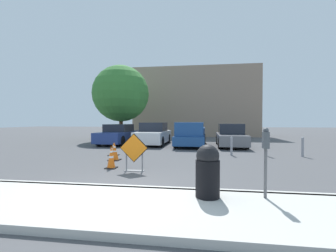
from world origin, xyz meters
name	(u,v)px	position (x,y,z in m)	size (l,w,h in m)	color
ground_plane	(172,146)	(0.00, 10.00, 0.00)	(96.00, 96.00, 0.00)	#4C4C4F
sidewalk_strip	(101,206)	(0.00, -1.09, 0.07)	(21.98, 2.19, 0.14)	beige
curb_lip	(121,189)	(0.00, 0.00, 0.07)	(21.98, 0.20, 0.14)	beige
road_closed_sign	(134,151)	(-0.32, 2.13, 0.67)	(0.97, 0.20, 1.28)	black
traffic_cone_nearest	(111,157)	(-1.26, 2.49, 0.40)	(0.38, 0.38, 0.81)	black
traffic_cone_second	(115,151)	(-1.76, 4.08, 0.38)	(0.47, 0.47, 0.78)	black
traffic_cone_third	(114,149)	(-2.31, 5.34, 0.31)	(0.46, 0.46, 0.63)	black
parked_car_nearest	(119,135)	(-4.05, 10.70, 0.68)	(1.99, 4.67, 1.45)	navy
parked_car_second	(154,134)	(-1.40, 10.60, 0.73)	(2.00, 4.48, 1.58)	white
pickup_truck	(191,135)	(1.25, 10.03, 0.72)	(2.05, 5.17, 1.60)	navy
parked_car_third	(231,136)	(3.92, 10.28, 0.69)	(1.91, 4.59, 1.50)	slate
trash_bin	(208,170)	(2.02, -0.51, 0.68)	(0.49, 0.49, 1.07)	black
bollard_nearest	(231,145)	(3.41, 6.20, 0.49)	(0.12, 0.12, 0.92)	gray
bollard_second	(266,145)	(5.04, 6.20, 0.51)	(0.12, 0.12, 0.98)	gray
bollard_third	(303,146)	(6.67, 6.20, 0.49)	(0.12, 0.12, 0.94)	gray
parking_meter	(266,150)	(3.17, -0.41, 1.10)	(0.11, 0.15, 1.41)	#59595B
building_facade_backdrop	(195,103)	(1.34, 21.48, 3.81)	(13.76, 5.00, 7.62)	gray
street_tree_behind_lot	(121,94)	(-4.95, 13.72, 4.07)	(4.87, 4.87, 6.51)	#513823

